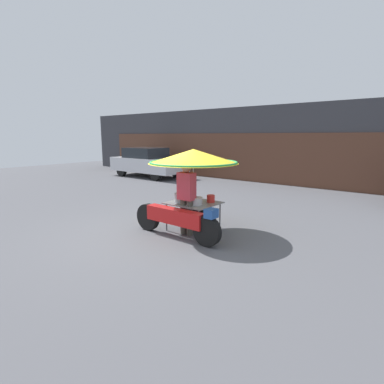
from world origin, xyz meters
TOP-DOWN VIEW (x-y plane):
  - ground_plane at (0.00, 0.00)m, footprint 36.00×36.00m
  - shopfront_building at (0.00, 9.31)m, footprint 28.00×2.06m
  - vendor_motorcycle_cart at (0.51, 0.56)m, footprint 2.31×2.02m
  - vendor_person at (0.57, 0.31)m, footprint 0.38×0.22m
  - parked_car at (-7.12, 6.36)m, footprint 4.22×1.80m
  - potted_plant at (-9.79, 7.79)m, footprint 0.64×0.64m

SIDE VIEW (x-z plane):
  - ground_plane at x=0.00m, z-range 0.00..0.00m
  - potted_plant at x=-9.79m, z-range 0.06..0.91m
  - parked_car at x=-7.12m, z-range 0.02..1.56m
  - vendor_person at x=0.57m, z-range 0.10..1.70m
  - vendor_motorcycle_cart at x=0.51m, z-range 0.53..2.40m
  - shopfront_building at x=0.00m, z-range -0.01..3.51m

